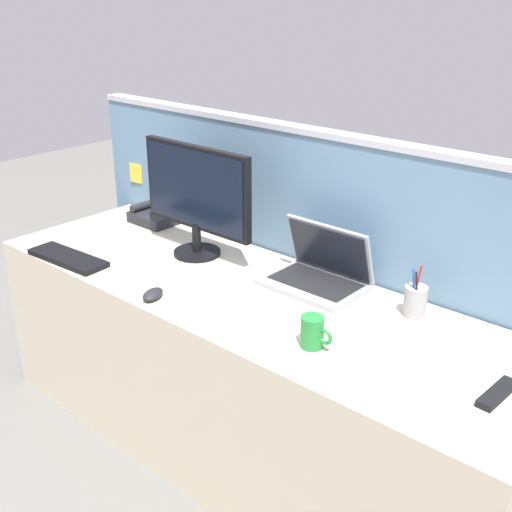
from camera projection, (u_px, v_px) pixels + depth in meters
ground_plane at (248, 449)px, 2.64m from camera, size 10.00×10.00×0.00m
desk at (247, 374)px, 2.50m from camera, size 2.22×0.69×0.71m
cubicle_divider at (310, 279)px, 2.66m from camera, size 2.45×0.08×1.24m
desktop_monitor at (196, 194)px, 2.58m from camera, size 0.56×0.19×0.45m
laptop at (320, 271)px, 2.39m from camera, size 0.35×0.26×0.23m
desk_phone at (157, 215)px, 3.03m from camera, size 0.21×0.20×0.09m
keyboard_main at (68, 258)px, 2.61m from camera, size 0.38×0.15×0.02m
computer_mouse_right_hand at (153, 294)px, 2.30m from camera, size 0.09×0.11×0.03m
pen_cup at (415, 301)px, 2.17m from camera, size 0.08×0.08×0.18m
cell_phone_silver_slab at (221, 308)px, 2.22m from camera, size 0.13×0.16×0.01m
tv_remote at (497, 393)px, 1.75m from camera, size 0.05×0.17×0.02m
coffee_mug at (313, 332)px, 1.98m from camera, size 0.11×0.07×0.10m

